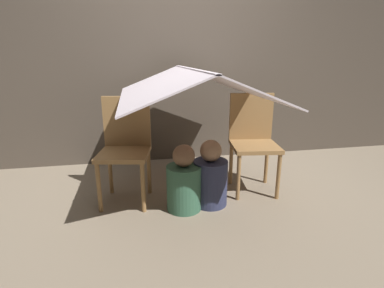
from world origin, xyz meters
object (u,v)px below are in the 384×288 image
person_second (210,178)px  person_front (184,183)px  chair_left (125,145)px  chair_right (253,138)px

person_second → person_front: bearing=-169.4°
chair_left → person_front: 0.61m
chair_left → chair_right: 1.17m
chair_right → chair_left: bearing=-172.2°
person_front → person_second: person_second is taller
chair_left → chair_right: (1.17, 0.00, 0.00)m
chair_right → person_second: bearing=-144.0°
chair_right → person_front: bearing=-149.5°
chair_right → person_second: 0.60m
chair_right → person_front: 0.82m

